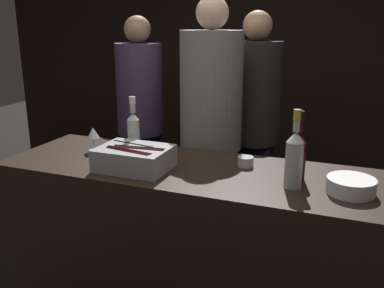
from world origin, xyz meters
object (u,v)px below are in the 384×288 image
(rose_wine_bottle, at_px, (294,157))
(person_in_hoodie, at_px, (140,113))
(wine_glass, at_px, (93,134))
(white_wine_bottle, at_px, (134,131))
(bowl_white, at_px, (351,185))
(person_blond_tee, at_px, (211,124))
(person_grey_polo, at_px, (254,120))
(red_wine_bottle_black_foil, at_px, (298,153))
(candle_votive, at_px, (246,161))
(ice_bin_with_bottles, at_px, (134,157))

(rose_wine_bottle, distance_m, person_in_hoodie, 1.85)
(wine_glass, xyz_separation_m, white_wine_bottle, (0.27, 0.01, 0.04))
(bowl_white, distance_m, person_blond_tee, 1.18)
(white_wine_bottle, xyz_separation_m, person_grey_polo, (0.45, 1.03, -0.12))
(white_wine_bottle, distance_m, red_wine_bottle_black_foil, 0.92)
(candle_votive, distance_m, person_in_hoodie, 1.49)
(wine_glass, height_order, person_in_hoodie, person_in_hoodie)
(candle_votive, relative_size, red_wine_bottle_black_foil, 0.24)
(bowl_white, bearing_deg, ice_bin_with_bottles, -176.42)
(bowl_white, height_order, red_wine_bottle_black_foil, red_wine_bottle_black_foil)
(ice_bin_with_bottles, height_order, red_wine_bottle_black_foil, red_wine_bottle_black_foil)
(red_wine_bottle_black_foil, bearing_deg, person_in_hoodie, 143.28)
(wine_glass, height_order, person_blond_tee, person_blond_tee)
(ice_bin_with_bottles, bearing_deg, wine_glass, 152.49)
(wine_glass, xyz_separation_m, person_grey_polo, (0.71, 1.04, -0.08))
(rose_wine_bottle, xyz_separation_m, person_blond_tee, (-0.67, 0.77, -0.08))
(red_wine_bottle_black_foil, bearing_deg, bowl_white, -19.11)
(wine_glass, bearing_deg, white_wine_bottle, 1.96)
(ice_bin_with_bottles, bearing_deg, person_in_hoodie, 116.91)
(ice_bin_with_bottles, xyz_separation_m, white_wine_bottle, (-0.12, 0.21, 0.08))
(red_wine_bottle_black_foil, distance_m, rose_wine_bottle, 0.11)
(bowl_white, distance_m, rose_wine_bottle, 0.28)
(candle_votive, bearing_deg, rose_wine_bottle, -37.24)
(white_wine_bottle, relative_size, red_wine_bottle_black_foil, 1.00)
(ice_bin_with_bottles, relative_size, wine_glass, 2.59)
(ice_bin_with_bottles, distance_m, wine_glass, 0.43)
(wine_glass, bearing_deg, rose_wine_bottle, -7.51)
(candle_votive, distance_m, white_wine_bottle, 0.65)
(ice_bin_with_bottles, height_order, rose_wine_bottle, rose_wine_bottle)
(bowl_white, xyz_separation_m, red_wine_bottle_black_foil, (-0.25, 0.09, 0.10))
(white_wine_bottle, bearing_deg, person_blond_tee, 67.22)
(candle_votive, bearing_deg, wine_glass, -176.54)
(candle_votive, distance_m, person_blond_tee, 0.68)
(bowl_white, height_order, person_blond_tee, person_blond_tee)
(ice_bin_with_bottles, relative_size, person_blond_tee, 0.20)
(candle_votive, distance_m, red_wine_bottle_black_foil, 0.32)
(rose_wine_bottle, distance_m, person_grey_polo, 1.29)
(red_wine_bottle_black_foil, bearing_deg, person_blond_tee, 135.36)
(bowl_white, relative_size, rose_wine_bottle, 0.59)
(white_wine_bottle, bearing_deg, red_wine_bottle_black_foil, -3.39)
(ice_bin_with_bottles, relative_size, person_grey_polo, 0.21)
(red_wine_bottle_black_foil, bearing_deg, person_grey_polo, 113.58)
(white_wine_bottle, xyz_separation_m, rose_wine_bottle, (0.92, -0.17, 0.00))
(wine_glass, bearing_deg, person_blond_tee, 49.75)
(bowl_white, xyz_separation_m, candle_votive, (-0.53, 0.19, -0.01))
(candle_votive, bearing_deg, person_in_hoodie, 139.95)
(wine_glass, height_order, red_wine_bottle_black_foil, red_wine_bottle_black_foil)
(person_blond_tee, distance_m, person_grey_polo, 0.47)
(bowl_white, xyz_separation_m, rose_wine_bottle, (-0.25, -0.02, 0.11))
(person_blond_tee, bearing_deg, person_grey_polo, 3.82)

